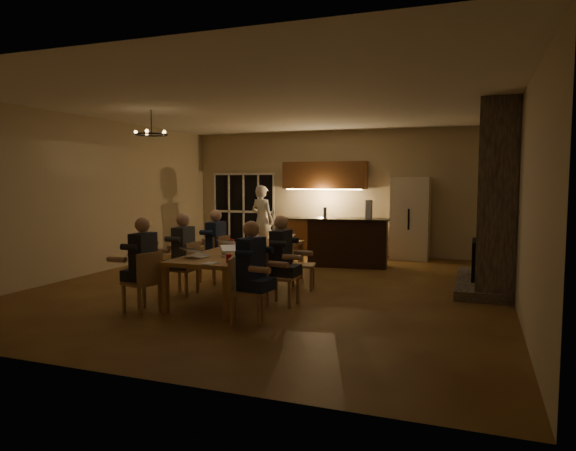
# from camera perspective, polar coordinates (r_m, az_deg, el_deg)

# --- Properties ---
(floor) EXTENTS (9.00, 9.00, 0.00)m
(floor) POSITION_cam_1_polar(r_m,az_deg,el_deg) (9.37, -1.51, -6.77)
(floor) COLOR brown
(floor) RESTS_ON ground
(back_wall) EXTENTS (8.00, 0.04, 3.20)m
(back_wall) POSITION_cam_1_polar(r_m,az_deg,el_deg) (13.48, 5.63, 3.65)
(back_wall) COLOR tan
(back_wall) RESTS_ON ground
(left_wall) EXTENTS (0.04, 9.00, 3.20)m
(left_wall) POSITION_cam_1_polar(r_m,az_deg,el_deg) (11.31, -20.84, 3.10)
(left_wall) COLOR tan
(left_wall) RESTS_ON ground
(right_wall) EXTENTS (0.04, 9.00, 3.20)m
(right_wall) POSITION_cam_1_polar(r_m,az_deg,el_deg) (8.55, 24.38, 2.47)
(right_wall) COLOR tan
(right_wall) RESTS_ON ground
(ceiling) EXTENTS (8.00, 9.00, 0.04)m
(ceiling) POSITION_cam_1_polar(r_m,az_deg,el_deg) (9.27, -1.56, 13.11)
(ceiling) COLOR white
(ceiling) RESTS_ON back_wall
(french_doors) EXTENTS (1.86, 0.08, 2.10)m
(french_doors) POSITION_cam_1_polar(r_m,az_deg,el_deg) (14.38, -4.91, 1.55)
(french_doors) COLOR black
(french_doors) RESTS_ON ground
(fireplace) EXTENTS (0.58, 2.50, 3.20)m
(fireplace) POSITION_cam_1_polar(r_m,az_deg,el_deg) (9.73, 22.00, 2.80)
(fireplace) COLOR #706658
(fireplace) RESTS_ON ground
(kitchenette) EXTENTS (2.24, 0.68, 2.40)m
(kitchenette) POSITION_cam_1_polar(r_m,az_deg,el_deg) (13.27, 4.01, 1.91)
(kitchenette) COLOR brown
(kitchenette) RESTS_ON ground
(refrigerator) EXTENTS (0.90, 0.68, 2.00)m
(refrigerator) POSITION_cam_1_polar(r_m,az_deg,el_deg) (12.79, 13.44, 0.78)
(refrigerator) COLOR beige
(refrigerator) RESTS_ON ground
(dining_table) EXTENTS (1.10, 3.30, 0.75)m
(dining_table) POSITION_cam_1_polar(r_m,az_deg,el_deg) (8.77, -4.98, -5.10)
(dining_table) COLOR #BD864B
(dining_table) RESTS_ON ground
(bar_island) EXTENTS (1.88, 0.87, 1.08)m
(bar_island) POSITION_cam_1_polar(r_m,az_deg,el_deg) (11.51, 6.66, -1.88)
(bar_island) COLOR black
(bar_island) RESTS_ON ground
(chair_left_near) EXTENTS (0.55, 0.55, 0.89)m
(chair_left_near) POSITION_cam_1_polar(r_m,az_deg,el_deg) (7.79, -15.96, -6.05)
(chair_left_near) COLOR tan
(chair_left_near) RESTS_ON ground
(chair_left_mid) EXTENTS (0.45, 0.45, 0.89)m
(chair_left_mid) POSITION_cam_1_polar(r_m,az_deg,el_deg) (8.82, -11.62, -4.67)
(chair_left_mid) COLOR tan
(chair_left_mid) RESTS_ON ground
(chair_left_far) EXTENTS (0.54, 0.54, 0.89)m
(chair_left_far) POSITION_cam_1_polar(r_m,az_deg,el_deg) (9.74, -8.24, -3.71)
(chair_left_far) COLOR tan
(chair_left_far) RESTS_ON ground
(chair_right_near) EXTENTS (0.55, 0.55, 0.89)m
(chair_right_near) POSITION_cam_1_polar(r_m,az_deg,el_deg) (6.94, -4.59, -7.22)
(chair_right_near) COLOR tan
(chair_right_near) RESTS_ON ground
(chair_right_mid) EXTENTS (0.45, 0.45, 0.89)m
(chair_right_mid) POSITION_cam_1_polar(r_m,az_deg,el_deg) (7.90, -0.60, -5.69)
(chair_right_mid) COLOR tan
(chair_right_mid) RESTS_ON ground
(chair_right_far) EXTENTS (0.52, 0.52, 0.89)m
(chair_right_far) POSITION_cam_1_polar(r_m,az_deg,el_deg) (9.03, 1.57, -4.34)
(chair_right_far) COLOR tan
(chair_right_far) RESTS_ON ground
(person_left_near) EXTENTS (0.61, 0.61, 1.38)m
(person_left_near) POSITION_cam_1_polar(r_m,az_deg,el_deg) (7.83, -15.76, -4.17)
(person_left_near) COLOR #252830
(person_left_near) RESTS_ON ground
(person_right_near) EXTENTS (0.68, 0.68, 1.38)m
(person_right_near) POSITION_cam_1_polar(r_m,az_deg,el_deg) (6.93, -4.09, -5.16)
(person_right_near) COLOR #1C2547
(person_right_near) RESTS_ON ground
(person_left_mid) EXTENTS (0.64, 0.64, 1.38)m
(person_left_mid) POSITION_cam_1_polar(r_m,az_deg,el_deg) (8.69, -11.52, -3.19)
(person_left_mid) COLOR #31343A
(person_left_mid) RESTS_ON ground
(person_right_mid) EXTENTS (0.62, 0.62, 1.38)m
(person_right_mid) POSITION_cam_1_polar(r_m,az_deg,el_deg) (7.96, -0.79, -3.83)
(person_right_mid) COLOR #252830
(person_right_mid) RESTS_ON ground
(person_left_far) EXTENTS (0.60, 0.60, 1.38)m
(person_left_far) POSITION_cam_1_polar(r_m,az_deg,el_deg) (9.63, -7.99, -2.33)
(person_left_far) COLOR #1C2547
(person_left_far) RESTS_ON ground
(standing_person) EXTENTS (0.75, 0.59, 1.80)m
(standing_person) POSITION_cam_1_polar(r_m,az_deg,el_deg) (13.17, -2.89, 0.59)
(standing_person) COLOR silver
(standing_person) RESTS_ON ground
(chandelier) EXTENTS (0.58, 0.58, 0.03)m
(chandelier) POSITION_cam_1_polar(r_m,az_deg,el_deg) (9.82, -14.92, 9.73)
(chandelier) COLOR black
(chandelier) RESTS_ON ceiling
(laptop_a) EXTENTS (0.37, 0.34, 0.23)m
(laptop_a) POSITION_cam_1_polar(r_m,az_deg,el_deg) (7.91, -10.10, -2.69)
(laptop_a) COLOR silver
(laptop_a) RESTS_ON dining_table
(laptop_b) EXTENTS (0.42, 0.42, 0.23)m
(laptop_b) POSITION_cam_1_polar(r_m,az_deg,el_deg) (7.88, -6.14, -2.68)
(laptop_b) COLOR silver
(laptop_b) RESTS_ON dining_table
(laptop_c) EXTENTS (0.35, 0.32, 0.23)m
(laptop_c) POSITION_cam_1_polar(r_m,az_deg,el_deg) (8.89, -6.31, -1.80)
(laptop_c) COLOR silver
(laptop_c) RESTS_ON dining_table
(laptop_d) EXTENTS (0.41, 0.39, 0.23)m
(laptop_d) POSITION_cam_1_polar(r_m,az_deg,el_deg) (8.52, -3.96, -2.08)
(laptop_d) COLOR silver
(laptop_d) RESTS_ON dining_table
(laptop_e) EXTENTS (0.36, 0.33, 0.23)m
(laptop_e) POSITION_cam_1_polar(r_m,az_deg,el_deg) (9.71, -3.45, -1.21)
(laptop_e) COLOR silver
(laptop_e) RESTS_ON dining_table
(laptop_f) EXTENTS (0.37, 0.34, 0.23)m
(laptop_f) POSITION_cam_1_polar(r_m,az_deg,el_deg) (9.52, -0.59, -1.32)
(laptop_f) COLOR silver
(laptop_f) RESTS_ON dining_table
(mug_front) EXTENTS (0.09, 0.09, 0.10)m
(mug_front) POSITION_cam_1_polar(r_m,az_deg,el_deg) (8.36, -6.79, -2.67)
(mug_front) COLOR silver
(mug_front) RESTS_ON dining_table
(mug_mid) EXTENTS (0.09, 0.09, 0.10)m
(mug_mid) POSITION_cam_1_polar(r_m,az_deg,el_deg) (9.11, -3.36, -2.02)
(mug_mid) COLOR silver
(mug_mid) RESTS_ON dining_table
(mug_back) EXTENTS (0.07, 0.07, 0.10)m
(mug_back) POSITION_cam_1_polar(r_m,az_deg,el_deg) (9.59, -5.16, -1.68)
(mug_back) COLOR silver
(mug_back) RESTS_ON dining_table
(redcup_near) EXTENTS (0.08, 0.08, 0.12)m
(redcup_near) POSITION_cam_1_polar(r_m,az_deg,el_deg) (7.35, -6.59, -3.65)
(redcup_near) COLOR red
(redcup_near) RESTS_ON dining_table
(redcup_mid) EXTENTS (0.09, 0.09, 0.12)m
(redcup_mid) POSITION_cam_1_polar(r_m,az_deg,el_deg) (9.21, -6.27, -1.90)
(redcup_mid) COLOR red
(redcup_mid) RESTS_ON dining_table
(redcup_far) EXTENTS (0.09, 0.09, 0.12)m
(redcup_far) POSITION_cam_1_polar(r_m,az_deg,el_deg) (9.87, -0.65, -1.41)
(redcup_far) COLOR red
(redcup_far) RESTS_ON dining_table
(can_silver) EXTENTS (0.06, 0.06, 0.12)m
(can_silver) POSITION_cam_1_polar(r_m,az_deg,el_deg) (8.02, -7.17, -2.94)
(can_silver) COLOR #B2B2B7
(can_silver) RESTS_ON dining_table
(can_cola) EXTENTS (0.06, 0.06, 0.12)m
(can_cola) POSITION_cam_1_polar(r_m,az_deg,el_deg) (10.07, -1.95, -1.28)
(can_cola) COLOR #3F0F0C
(can_cola) RESTS_ON dining_table
(can_right) EXTENTS (0.07, 0.07, 0.12)m
(can_right) POSITION_cam_1_polar(r_m,az_deg,el_deg) (8.83, -1.63, -2.16)
(can_right) COLOR #B2B2B7
(can_right) RESTS_ON dining_table
(plate_near) EXTENTS (0.23, 0.23, 0.02)m
(plate_near) POSITION_cam_1_polar(r_m,az_deg,el_deg) (8.00, -4.55, -3.30)
(plate_near) COLOR silver
(plate_near) RESTS_ON dining_table
(plate_left) EXTENTS (0.26, 0.26, 0.02)m
(plate_left) POSITION_cam_1_polar(r_m,az_deg,el_deg) (8.11, -9.61, -3.24)
(plate_left) COLOR silver
(plate_left) RESTS_ON dining_table
(plate_far) EXTENTS (0.27, 0.27, 0.02)m
(plate_far) POSITION_cam_1_polar(r_m,az_deg,el_deg) (9.28, -0.82, -2.13)
(plate_far) COLOR silver
(plate_far) RESTS_ON dining_table
(notepad) EXTENTS (0.16, 0.23, 0.01)m
(notepad) POSITION_cam_1_polar(r_m,az_deg,el_deg) (7.28, -8.71, -4.19)
(notepad) COLOR white
(notepad) RESTS_ON dining_table
(bar_bottle) EXTENTS (0.07, 0.07, 0.24)m
(bar_bottle) POSITION_cam_1_polar(r_m,az_deg,el_deg) (11.52, 4.13, 1.45)
(bar_bottle) COLOR #99999E
(bar_bottle) RESTS_ON bar_island
(bar_blender) EXTENTS (0.14, 0.14, 0.40)m
(bar_blender) POSITION_cam_1_polar(r_m,az_deg,el_deg) (11.37, 8.98, 1.77)
(bar_blender) COLOR silver
(bar_blender) RESTS_ON bar_island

